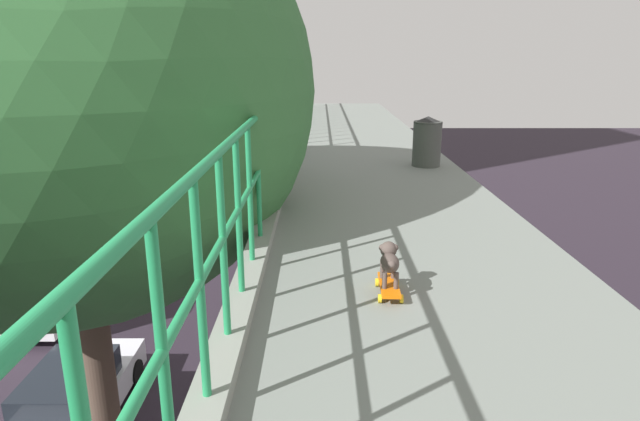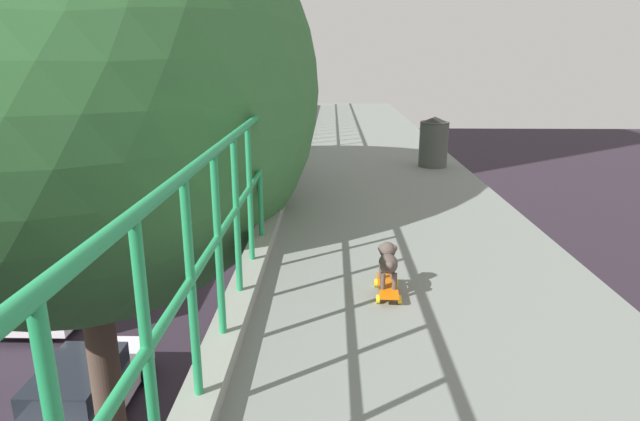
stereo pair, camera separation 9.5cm
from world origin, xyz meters
TOP-DOWN VIEW (x-y plane):
  - overpass_deck at (1.13, 0.00)m, footprint 2.85×36.18m
  - green_railing at (-0.25, 0.00)m, footprint 0.20×34.37m
  - car_white_fifth at (-5.20, 7.71)m, footprint 1.83×4.42m
  - city_bus at (-8.50, 16.36)m, footprint 2.77×11.00m
  - roadside_tree_mid at (-2.58, 3.52)m, footprint 5.65×5.65m
  - toy_skateboard at (0.82, 1.09)m, footprint 0.19×0.44m
  - small_dog at (0.82, 1.13)m, footprint 0.15×0.36m
  - litter_bin at (2.03, 5.98)m, footprint 0.46×0.46m

SIDE VIEW (x-z plane):
  - car_white_fifth at x=-5.20m, z-range -0.02..1.47m
  - city_bus at x=-8.50m, z-range 0.22..3.21m
  - overpass_deck at x=1.13m, z-range 5.92..6.32m
  - toy_skateboard at x=0.82m, z-range 6.34..6.43m
  - small_dog at x=0.82m, z-range 6.44..6.73m
  - green_railing at x=-0.25m, z-range 5.99..7.22m
  - litter_bin at x=2.03m, z-range 6.33..7.13m
  - roadside_tree_mid at x=-2.58m, z-range 2.50..12.78m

